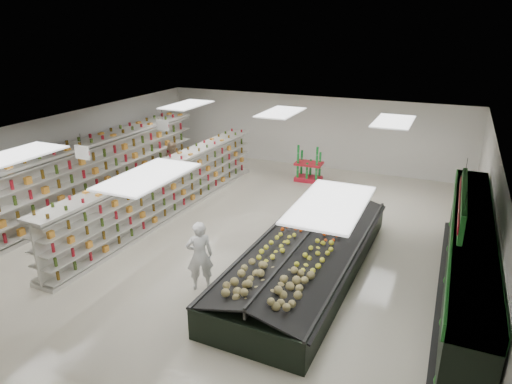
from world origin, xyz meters
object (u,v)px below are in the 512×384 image
at_px(shopper_main, 200,256).
at_px(gondola_center, 168,191).
at_px(shopper_background, 174,164).
at_px(produce_island, 307,254).
at_px(soda_endcap, 309,165).
at_px(gondola_left, 73,183).

bearing_deg(shopper_main, gondola_center, -83.88).
bearing_deg(shopper_background, produce_island, -121.47).
distance_m(soda_endcap, shopper_main, 8.97).
distance_m(gondola_left, soda_endcap, 9.14).
xyz_separation_m(gondola_center, soda_endcap, (3.35, 5.31, -0.17)).
bearing_deg(gondola_left, shopper_background, 66.64).
xyz_separation_m(produce_island, shopper_main, (-2.16, -1.87, 0.40)).
bearing_deg(soda_endcap, gondola_center, -122.27).
bearing_deg(gondola_center, shopper_background, 121.44).
distance_m(shopper_main, shopper_background, 7.84).
bearing_deg(gondola_center, produce_island, -15.90).
height_order(gondola_left, produce_island, gondola_left).
bearing_deg(soda_endcap, shopper_background, -149.85).
bearing_deg(soda_endcap, produce_island, -72.88).
height_order(gondola_center, shopper_main, gondola_center).
relative_size(gondola_left, produce_island, 1.78).
xyz_separation_m(gondola_left, produce_island, (8.65, -0.64, -0.56)).
relative_size(produce_island, soda_endcap, 5.33).
xyz_separation_m(gondola_center, shopper_background, (-1.43, 2.53, 0.06)).
distance_m(produce_island, soda_endcap, 7.43).
height_order(gondola_center, soda_endcap, gondola_center).
distance_m(produce_island, shopper_main, 2.88).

